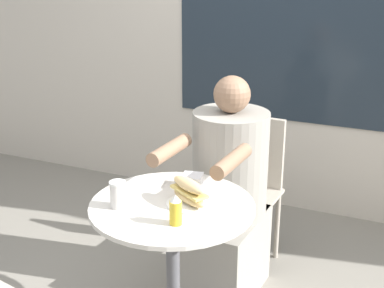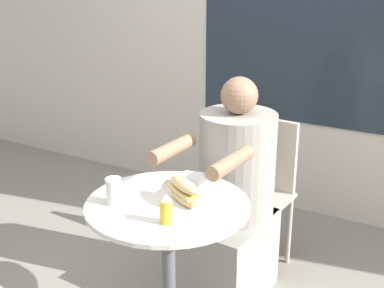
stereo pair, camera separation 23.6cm
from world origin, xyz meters
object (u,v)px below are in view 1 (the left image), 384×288
at_px(cafe_table, 173,246).
at_px(drink_cup, 118,194).
at_px(diner_chair, 249,178).
at_px(condiment_bottle, 176,210).
at_px(seated_diner, 226,204).
at_px(sandwich_on_plate, 189,194).

relative_size(cafe_table, drink_cup, 6.54).
xyz_separation_m(diner_chair, drink_cup, (-0.24, -1.02, 0.29)).
bearing_deg(condiment_bottle, drink_cup, 172.35).
xyz_separation_m(seated_diner, drink_cup, (-0.23, -0.67, 0.30)).
xyz_separation_m(sandwich_on_plate, condiment_bottle, (0.02, -0.18, 0.01)).
height_order(cafe_table, sandwich_on_plate, sandwich_on_plate).
bearing_deg(condiment_bottle, cafe_table, 120.32).
xyz_separation_m(diner_chair, sandwich_on_plate, (0.02, -0.88, 0.28)).
bearing_deg(drink_cup, cafe_table, 31.05).
distance_m(seated_diner, sandwich_on_plate, 0.61).
bearing_deg(condiment_bottle, sandwich_on_plate, 97.15).
distance_m(seated_diner, drink_cup, 0.77).
bearing_deg(drink_cup, seated_diner, 70.74).
height_order(diner_chair, condiment_bottle, condiment_bottle).
relative_size(diner_chair, condiment_bottle, 6.96).
xyz_separation_m(diner_chair, condiment_bottle, (0.04, -1.06, 0.29)).
relative_size(cafe_table, diner_chair, 0.86).
bearing_deg(seated_diner, diner_chair, -87.66).
xyz_separation_m(sandwich_on_plate, drink_cup, (-0.26, -0.14, 0.01)).
bearing_deg(seated_diner, condiment_bottle, 97.51).
relative_size(diner_chair, sandwich_on_plate, 4.23).
bearing_deg(condiment_bottle, diner_chair, 92.06).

